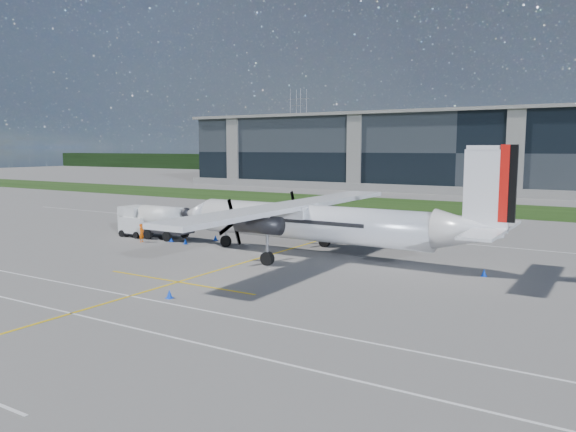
# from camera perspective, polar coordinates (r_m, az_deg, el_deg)

# --- Properties ---
(ground) EXTENTS (400.00, 400.00, 0.00)m
(ground) POSITION_cam_1_polar(r_m,az_deg,el_deg) (77.54, 10.78, 0.55)
(ground) COLOR slate
(ground) RESTS_ON ground
(grass_strip) EXTENTS (400.00, 18.00, 0.04)m
(grass_strip) POSITION_cam_1_polar(r_m,az_deg,el_deg) (85.03, 12.70, 1.07)
(grass_strip) COLOR #18340E
(grass_strip) RESTS_ON ground
(terminal_building) EXTENTS (120.00, 20.00, 15.00)m
(terminal_building) POSITION_cam_1_polar(r_m,az_deg,el_deg) (115.36, 17.99, 6.13)
(terminal_building) COLOR black
(terminal_building) RESTS_ON ground
(tree_line) EXTENTS (400.00, 6.00, 6.00)m
(tree_line) POSITION_cam_1_polar(r_m,az_deg,el_deg) (174.33, 22.61, 4.63)
(tree_line) COLOR black
(tree_line) RESTS_ON ground
(pylon_west) EXTENTS (9.00, 4.60, 30.00)m
(pylon_west) POSITION_cam_1_polar(r_m,az_deg,el_deg) (211.43, 1.06, 8.73)
(pylon_west) COLOR gray
(pylon_west) RESTS_ON ground
(yellow_taxiway_centerline) EXTENTS (0.20, 70.00, 0.01)m
(yellow_taxiway_centerline) POSITION_cam_1_polar(r_m,az_deg,el_deg) (49.31, 1.59, -2.96)
(yellow_taxiway_centerline) COLOR yellow
(yellow_taxiway_centerline) RESTS_ON ground
(white_lane_line) EXTENTS (90.00, 0.15, 0.01)m
(white_lane_line) POSITION_cam_1_polar(r_m,az_deg,el_deg) (33.79, -24.28, -8.24)
(white_lane_line) COLOR white
(white_lane_line) RESTS_ON ground
(turboprop_aircraft) EXTENTS (27.98, 29.02, 8.70)m
(turboprop_aircraft) POSITION_cam_1_polar(r_m,az_deg,el_deg) (43.04, 3.45, 1.42)
(turboprop_aircraft) COLOR white
(turboprop_aircraft) RESTS_ON ground
(fuel_tanker_truck) EXTENTS (8.12, 2.64, 3.05)m
(fuel_tanker_truck) POSITION_cam_1_polar(r_m,az_deg,el_deg) (55.12, -13.74, -0.51)
(fuel_tanker_truck) COLOR silver
(fuel_tanker_truck) RESTS_ON ground
(baggage_tug) EXTENTS (3.23, 1.94, 1.94)m
(baggage_tug) POSITION_cam_1_polar(r_m,az_deg,el_deg) (55.85, -15.21, -1.04)
(baggage_tug) COLOR silver
(baggage_tug) RESTS_ON ground
(ground_crew_person) EXTENTS (0.71, 0.88, 1.90)m
(ground_crew_person) POSITION_cam_1_polar(r_m,az_deg,el_deg) (52.46, -14.65, -1.54)
(ground_crew_person) COLOR #F25907
(ground_crew_person) RESTS_ON ground
(safety_cone_tail) EXTENTS (0.36, 0.36, 0.50)m
(safety_cone_tail) POSITION_cam_1_polar(r_m,az_deg,el_deg) (39.64, 19.29, -5.45)
(safety_cone_tail) COLOR blue
(safety_cone_tail) RESTS_ON ground
(safety_cone_nose_port) EXTENTS (0.36, 0.36, 0.50)m
(safety_cone_nose_port) POSITION_cam_1_polar(r_m,az_deg,el_deg) (50.54, -10.38, -2.55)
(safety_cone_nose_port) COLOR blue
(safety_cone_nose_port) RESTS_ON ground
(safety_cone_fwd) EXTENTS (0.36, 0.36, 0.50)m
(safety_cone_fwd) POSITION_cam_1_polar(r_m,az_deg,el_deg) (52.11, -11.80, -2.30)
(safety_cone_fwd) COLOR blue
(safety_cone_fwd) RESTS_ON ground
(safety_cone_nose_stbd) EXTENTS (0.36, 0.36, 0.50)m
(safety_cone_nose_stbd) POSITION_cam_1_polar(r_m,az_deg,el_deg) (52.21, -7.38, -2.19)
(safety_cone_nose_stbd) COLOR blue
(safety_cone_nose_stbd) RESTS_ON ground
(safety_cone_portwing) EXTENTS (0.36, 0.36, 0.50)m
(safety_cone_portwing) POSITION_cam_1_polar(r_m,az_deg,el_deg) (32.83, -11.96, -7.75)
(safety_cone_portwing) COLOR blue
(safety_cone_portwing) RESTS_ON ground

